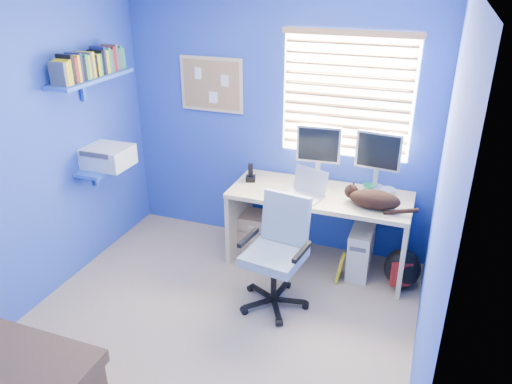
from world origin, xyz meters
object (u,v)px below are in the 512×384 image
(tower_pc, at_px, (361,250))
(laptop, at_px, (303,186))
(office_chair, at_px, (276,266))
(cat, at_px, (375,200))
(desk, at_px, (318,229))

(tower_pc, bearing_deg, laptop, -163.83)
(laptop, distance_m, tower_pc, 0.83)
(laptop, xyz_separation_m, office_chair, (-0.05, -0.54, -0.50))
(tower_pc, bearing_deg, cat, -58.86)
(tower_pc, xyz_separation_m, office_chair, (-0.58, -0.70, 0.12))
(laptop, bearing_deg, tower_pc, 34.82)
(desk, relative_size, laptop, 4.86)
(cat, xyz_separation_m, office_chair, (-0.67, -0.56, -0.47))
(tower_pc, height_order, office_chair, office_chair)
(desk, xyz_separation_m, cat, (0.49, -0.13, 0.45))
(cat, height_order, tower_pc, cat)
(laptop, bearing_deg, desk, 67.45)
(desk, relative_size, office_chair, 1.72)
(desk, xyz_separation_m, laptop, (-0.12, -0.14, 0.48))
(laptop, height_order, office_chair, laptop)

